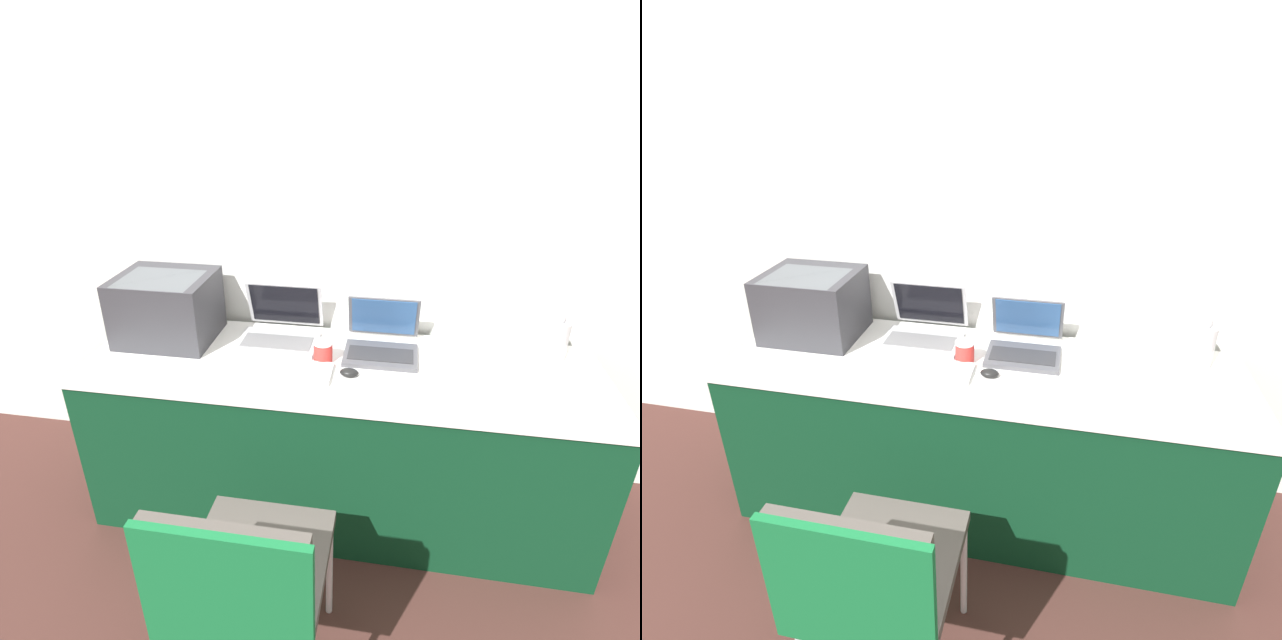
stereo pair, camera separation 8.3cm
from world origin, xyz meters
TOP-DOWN VIEW (x-y plane):
  - ground_plane at (0.00, 0.00)m, footprint 14.00×14.00m
  - wall_back at (0.00, 0.70)m, footprint 8.00×0.05m
  - table at (0.00, 0.32)m, footprint 2.10×0.65m
  - printer at (-0.78, 0.43)m, footprint 0.41×0.34m
  - laptop_left at (-0.29, 0.50)m, footprint 0.35×0.31m
  - laptop_right at (0.16, 0.46)m, footprint 0.31×0.30m
  - external_keyboard at (-0.25, 0.22)m, footprint 0.47×0.15m
  - coffee_cup at (-0.07, 0.33)m, footprint 0.08×0.08m
  - mouse at (0.05, 0.23)m, footprint 0.07×0.05m
  - metal_pitcher at (0.85, 0.49)m, footprint 0.12×0.12m
  - chair at (-0.15, -0.56)m, footprint 0.44×0.49m

SIDE VIEW (x-z plane):
  - ground_plane at x=0.00m, z-range 0.00..0.00m
  - table at x=0.00m, z-range 0.00..0.75m
  - chair at x=-0.15m, z-range 0.12..1.00m
  - external_keyboard at x=-0.25m, z-range 0.75..0.77m
  - mouse at x=0.05m, z-range 0.75..0.78m
  - coffee_cup at x=-0.07m, z-range 0.75..0.84m
  - laptop_right at x=0.16m, z-range 0.69..0.91m
  - laptop_left at x=-0.29m, z-range 0.68..0.92m
  - metal_pitcher at x=0.85m, z-range 0.73..0.96m
  - printer at x=-0.78m, z-range 0.76..1.05m
  - wall_back at x=0.00m, z-range 0.00..2.60m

